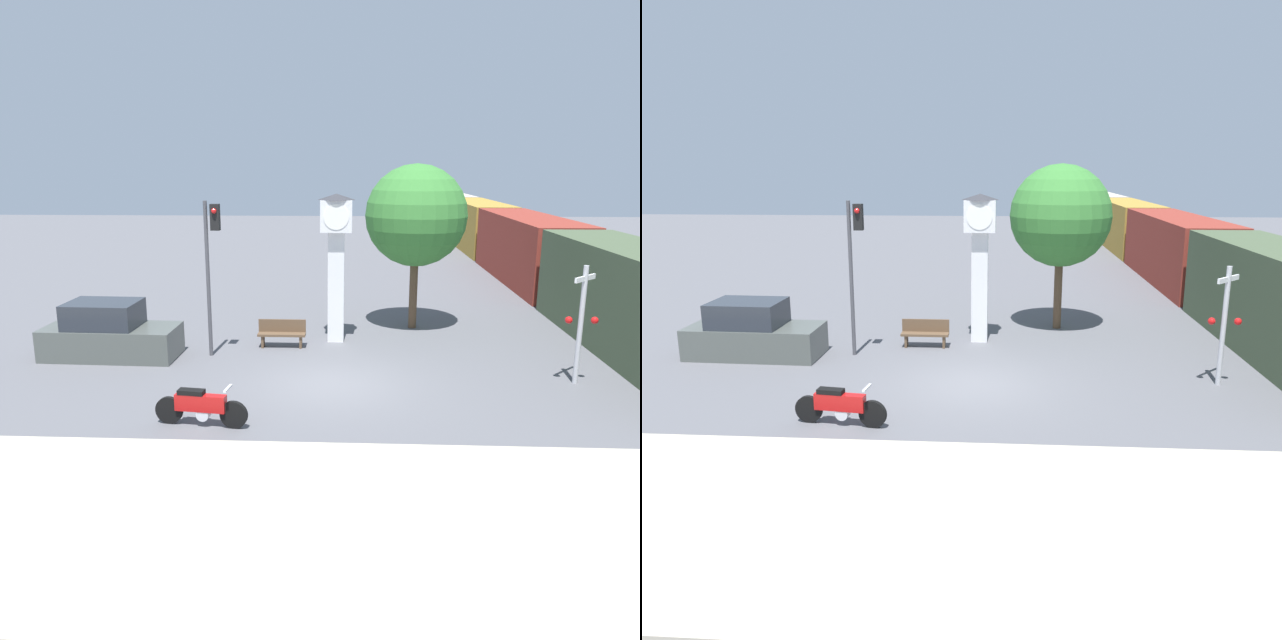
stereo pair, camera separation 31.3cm
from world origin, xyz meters
TOP-DOWN VIEW (x-y plane):
  - ground_plane at (0.00, 0.00)m, footprint 120.00×120.00m
  - sidewalk_strip at (0.00, -6.99)m, footprint 36.00×6.00m
  - motorcycle at (-2.97, -2.99)m, footprint 2.25×0.53m
  - clock_tower at (0.02, 4.55)m, footprint 1.26×1.26m
  - freight_train at (9.83, 23.32)m, footprint 2.80×52.52m
  - traffic_light at (-3.82, 2.57)m, footprint 0.50×0.35m
  - railroad_crossing_signal at (6.86, 0.44)m, footprint 0.90×0.82m
  - street_tree at (2.87, 6.47)m, footprint 3.69×3.69m
  - bench at (-1.77, 3.67)m, footprint 1.60×0.44m
  - parked_car at (-7.13, 2.27)m, footprint 4.25×1.92m

SIDE VIEW (x-z plane):
  - ground_plane at x=0.00m, z-range 0.00..0.00m
  - sidewalk_strip at x=0.00m, z-range 0.00..0.10m
  - motorcycle at x=-2.97m, z-range -0.02..0.98m
  - bench at x=-1.77m, z-range 0.03..0.95m
  - parked_car at x=-7.13m, z-range -0.15..1.65m
  - freight_train at x=9.83m, z-range 0.00..3.40m
  - railroad_crossing_signal at x=6.86m, z-range 0.16..3.51m
  - clock_tower at x=0.02m, z-range 0.81..5.87m
  - traffic_light at x=-3.82m, z-range 0.89..5.81m
  - street_tree at x=2.87m, z-range 1.16..7.20m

